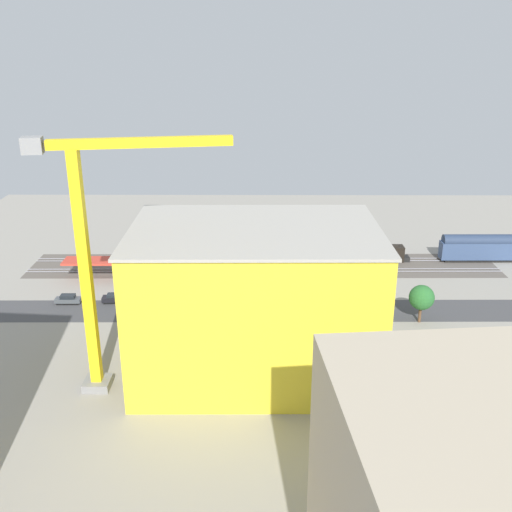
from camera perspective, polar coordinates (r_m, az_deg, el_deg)
The scene contains 25 objects.
ground_plane at distance 107.54m, azimuth 0.84°, elevation -4.63°, with size 158.84×158.84×0.00m, color gray.
rail_bed at distance 125.03m, azimuth 0.77°, elevation -0.93°, with size 99.27×14.28×0.01m, color #5B544C.
street_asphalt at distance 104.68m, azimuth 0.86°, elevation -5.36°, with size 99.27×9.00×0.01m, color #424244.
track_rails at distance 124.96m, azimuth 0.77°, elevation -0.86°, with size 99.27×8.76×0.12m.
platform_canopy_near at distance 117.22m, azimuth -5.45°, elevation -0.48°, with size 54.75×4.95×4.14m.
locomotive at distance 129.93m, azimuth 11.76°, elevation 0.28°, with size 14.07×2.78×4.95m.
passenger_coach at distance 135.80m, azimuth 21.23°, elevation 0.82°, with size 18.14×3.03×6.04m.
freight_coach_far at distance 122.01m, azimuth -7.13°, elevation -0.09°, with size 17.01×3.24×5.93m.
parked_car_0 at distance 108.59m, azimuth 7.68°, elevation -4.12°, with size 4.45×1.84×1.74m.
parked_car_1 at distance 107.38m, azimuth 3.28°, elevation -4.27°, with size 4.62×1.83×1.66m.
parked_car_2 at distance 107.70m, azimuth -1.02°, elevation -4.13°, with size 4.69×1.92×1.72m.
parked_car_3 at distance 107.92m, azimuth -5.12°, elevation -4.19°, with size 4.56×1.84×1.65m.
parked_car_4 at distance 109.00m, azimuth -9.57°, elevation -4.16°, with size 4.32×1.77×1.61m.
parked_car_5 at distance 110.77m, azimuth -13.71°, elevation -4.05°, with size 4.32×2.10×1.63m.
parked_car_6 at distance 112.57m, azimuth -17.88°, elevation -4.07°, with size 4.67×1.78×1.69m.
construction_building at distance 82.87m, azimuth -0.10°, elevation -4.52°, with size 33.53×23.27×21.13m, color yellow.
construction_roof_slab at distance 78.94m, azimuth -0.10°, elevation 2.58°, with size 34.13×23.87×0.40m, color #ADA89E.
tower_crane at distance 77.20m, azimuth -15.21°, elevation 0.70°, with size 25.00×5.68×34.75m.
box_truck_0 at distance 102.97m, azimuth -2.13°, elevation -4.81°, with size 8.88×2.99×3.38m.
street_tree_0 at distance 98.98m, azimuth 7.57°, elevation -3.83°, with size 5.61×5.61×7.99m.
street_tree_1 at distance 99.16m, azimuth 3.40°, elevation -4.12°, with size 5.33×5.33×7.07m.
street_tree_2 at distance 102.63m, azimuth 15.88°, elevation -3.93°, with size 4.28×4.28×6.73m.
street_tree_3 at distance 100.18m, azimuth -8.37°, elevation -4.01°, with size 5.46×5.46×7.20m.
street_tree_4 at distance 99.41m, azimuth -7.68°, elevation -3.76°, with size 4.17×4.17×7.22m.
traffic_light at distance 109.27m, azimuth -11.36°, elevation -2.23°, with size 0.50×0.36×6.27m.
Camera 1 is at (1.01, 97.43, 45.50)m, focal length 40.95 mm.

